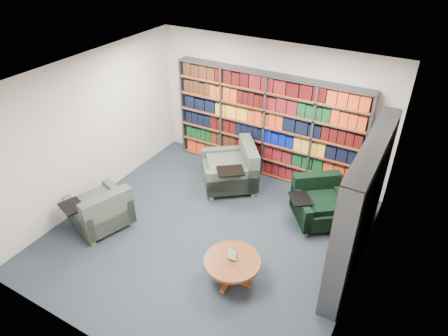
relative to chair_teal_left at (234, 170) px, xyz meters
The scene contains 7 objects.
room_shell 1.88m from the chair_teal_left, 78.89° to the right, with size 5.02×5.02×2.82m.
bookshelf_back 1.11m from the chair_teal_left, 68.98° to the left, with size 4.00×0.28×2.20m.
bookshelf_right 2.90m from the chair_teal_left, 19.75° to the right, with size 0.28×2.50×2.20m.
chair_teal_left is the anchor object (origin of this frame).
chair_green_right 1.85m from the chair_teal_left, ahead, with size 1.23×1.23×0.80m.
chair_teal_front 2.69m from the chair_teal_left, 121.68° to the right, with size 1.15×1.20×0.83m.
coffee_table 2.53m from the chair_teal_left, 62.25° to the right, with size 0.86×0.86×0.60m.
Camera 1 is at (2.88, -4.47, 4.77)m, focal length 32.00 mm.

